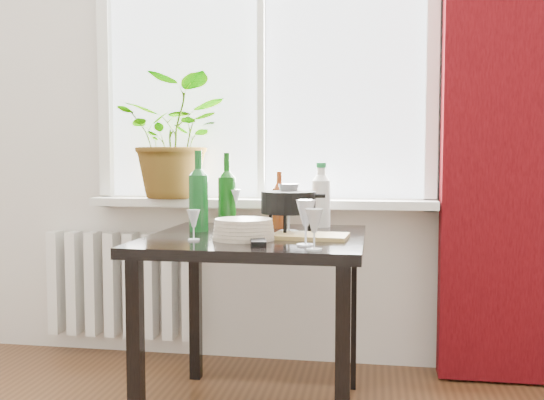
% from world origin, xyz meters
% --- Properties ---
extents(window, '(1.72, 0.08, 1.62)m').
position_xyz_m(window, '(0.00, 2.22, 1.60)').
color(window, white).
rests_on(window, ground).
extents(windowsill, '(1.72, 0.20, 0.04)m').
position_xyz_m(windowsill, '(0.00, 2.15, 0.82)').
color(windowsill, silver).
rests_on(windowsill, ground).
extents(curtain, '(0.50, 0.12, 2.56)m').
position_xyz_m(curtain, '(1.12, 2.12, 1.30)').
color(curtain, '#3A0508').
rests_on(curtain, ground).
extents(radiator, '(0.80, 0.10, 0.55)m').
position_xyz_m(radiator, '(-0.75, 2.18, 0.38)').
color(radiator, white).
rests_on(radiator, ground).
extents(table, '(0.85, 0.85, 0.74)m').
position_xyz_m(table, '(0.10, 1.55, 0.65)').
color(table, black).
rests_on(table, ground).
extents(potted_plant, '(0.57, 0.50, 0.61)m').
position_xyz_m(potted_plant, '(-0.42, 2.13, 1.15)').
color(potted_plant, '#37751F').
rests_on(potted_plant, windowsill).
extents(wine_bottle_left, '(0.10, 0.10, 0.35)m').
position_xyz_m(wine_bottle_left, '(-0.17, 1.64, 0.91)').
color(wine_bottle_left, '#0D4717').
rests_on(wine_bottle_left, table).
extents(wine_bottle_right, '(0.09, 0.09, 0.33)m').
position_xyz_m(wine_bottle_right, '(-0.07, 1.76, 0.91)').
color(wine_bottle_right, '#0D440D').
rests_on(wine_bottle_right, table).
extents(bottle_amber, '(0.07, 0.07, 0.25)m').
position_xyz_m(bottle_amber, '(0.15, 1.81, 0.87)').
color(bottle_amber, maroon).
rests_on(bottle_amber, table).
extents(cleaning_bottle, '(0.11, 0.11, 0.29)m').
position_xyz_m(cleaning_bottle, '(0.33, 1.89, 0.89)').
color(cleaning_bottle, silver).
rests_on(cleaning_bottle, table).
extents(wineglass_front_right, '(0.07, 0.07, 0.17)m').
position_xyz_m(wineglass_front_right, '(0.33, 1.29, 0.82)').
color(wineglass_front_right, silver).
rests_on(wineglass_front_right, table).
extents(wineglass_far_right, '(0.08, 0.08, 0.14)m').
position_xyz_m(wineglass_far_right, '(0.37, 1.19, 0.81)').
color(wineglass_far_right, silver).
rests_on(wineglass_far_right, table).
extents(wineglass_back_center, '(0.11, 0.11, 0.21)m').
position_xyz_m(wineglass_back_center, '(0.21, 1.68, 0.84)').
color(wineglass_back_center, silver).
rests_on(wineglass_back_center, table).
extents(wineglass_back_left, '(0.09, 0.09, 0.17)m').
position_xyz_m(wineglass_back_left, '(-0.05, 1.76, 0.83)').
color(wineglass_back_left, silver).
rests_on(wineglass_back_left, table).
extents(wineglass_front_left, '(0.06, 0.06, 0.12)m').
position_xyz_m(wineglass_front_left, '(-0.10, 1.36, 0.80)').
color(wineglass_front_left, silver).
rests_on(wineglass_front_left, table).
extents(plate_stack, '(0.28, 0.28, 0.08)m').
position_xyz_m(plate_stack, '(0.08, 1.42, 0.78)').
color(plate_stack, beige).
rests_on(plate_stack, table).
extents(fondue_pot, '(0.30, 0.27, 0.17)m').
position_xyz_m(fondue_pot, '(0.22, 1.62, 0.83)').
color(fondue_pot, black).
rests_on(fondue_pot, table).
extents(tv_remote, '(0.09, 0.18, 0.02)m').
position_xyz_m(tv_remote, '(0.15, 1.31, 0.75)').
color(tv_remote, black).
rests_on(tv_remote, table).
extents(cutting_board, '(0.30, 0.20, 0.02)m').
position_xyz_m(cutting_board, '(0.32, 1.50, 0.75)').
color(cutting_board, '#A98D4C').
rests_on(cutting_board, table).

